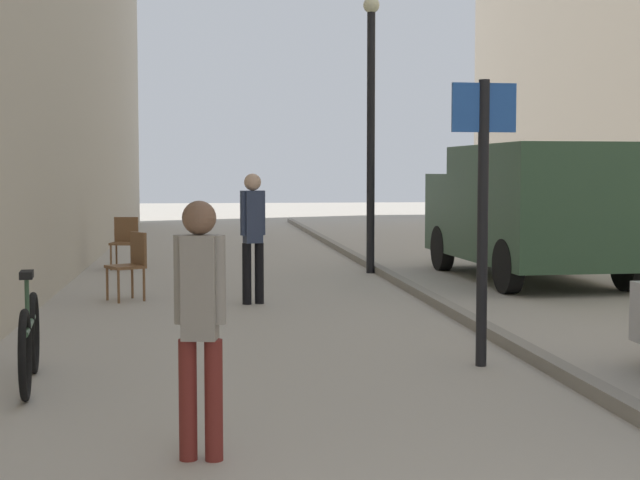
% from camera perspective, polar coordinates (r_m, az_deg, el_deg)
% --- Properties ---
extents(ground_plane, '(80.00, 80.00, 0.00)m').
position_cam_1_polar(ground_plane, '(13.56, -0.69, -3.41)').
color(ground_plane, '#A8A093').
extents(kerb_strip, '(0.16, 40.00, 0.12)m').
position_cam_1_polar(kerb_strip, '(13.81, 5.85, -3.04)').
color(kerb_strip, gray).
rests_on(kerb_strip, ground_plane).
extents(pedestrian_main_foreground, '(0.34, 0.24, 1.75)m').
position_cam_1_polar(pedestrian_main_foreground, '(12.78, -4.03, 0.66)').
color(pedestrian_main_foreground, black).
rests_on(pedestrian_main_foreground, ground_plane).
extents(pedestrian_mid_block, '(0.32, 0.21, 1.60)m').
position_cam_1_polar(pedestrian_mid_block, '(5.89, -7.17, -4.25)').
color(pedestrian_mid_block, maroon).
rests_on(pedestrian_mid_block, ground_plane).
extents(delivery_van, '(2.26, 4.91, 2.19)m').
position_cam_1_polar(delivery_van, '(15.91, 12.35, 1.90)').
color(delivery_van, '#335138').
rests_on(delivery_van, ground_plane).
extents(street_sign_post, '(0.60, 0.10, 2.60)m').
position_cam_1_polar(street_sign_post, '(8.77, 9.69, 2.53)').
color(street_sign_post, black).
rests_on(street_sign_post, ground_plane).
extents(lamp_post, '(0.28, 0.28, 4.76)m').
position_cam_1_polar(lamp_post, '(16.68, 3.05, 7.37)').
color(lamp_post, black).
rests_on(lamp_post, ground_plane).
extents(bicycle_leaning, '(0.25, 1.77, 0.98)m').
position_cam_1_polar(bicycle_leaning, '(8.29, -16.92, -5.77)').
color(bicycle_leaning, black).
rests_on(bicycle_leaning, ground_plane).
extents(cafe_chair_near_window, '(0.60, 0.60, 0.94)m').
position_cam_1_polar(cafe_chair_near_window, '(13.40, -11.19, -1.23)').
color(cafe_chair_near_window, brown).
rests_on(cafe_chair_near_window, ground_plane).
extents(cafe_chair_by_doorway, '(0.51, 0.51, 0.94)m').
position_cam_1_polar(cafe_chair_by_doorway, '(17.75, -11.55, 0.06)').
color(cafe_chair_by_doorway, brown).
rests_on(cafe_chair_by_doorway, ground_plane).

